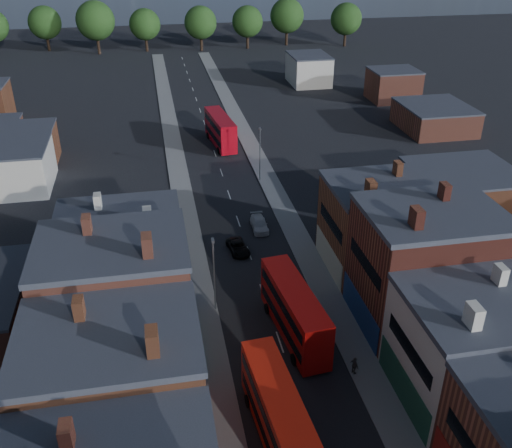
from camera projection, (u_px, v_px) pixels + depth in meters
name	position (u px, v px, depth m)	size (l,w,h in m)	color
pavement_west	(186.00, 218.00, 73.92)	(3.00, 200.00, 0.12)	gray
pavement_east	(284.00, 210.00, 76.06)	(3.00, 200.00, 0.12)	gray
lamp_post_2	(214.00, 270.00, 54.66)	(0.25, 0.70, 8.12)	slate
lamp_post_3	(260.00, 151.00, 82.25)	(0.25, 0.70, 8.12)	slate
bus_0	(278.00, 413.00, 41.68)	(3.57, 11.63, 4.95)	red
bus_1	(294.00, 311.00, 52.22)	(3.95, 12.11, 5.13)	#A70B09
bus_2	(220.00, 129.00, 96.24)	(4.03, 12.11, 5.13)	#A90713
car_2	(238.00, 247.00, 66.42)	(2.01, 4.35, 1.21)	black
car_3	(259.00, 224.00, 71.23)	(1.89, 4.65, 1.35)	silver
ped_3	(354.00, 366.00, 48.47)	(0.99, 0.45, 1.68)	#58524B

